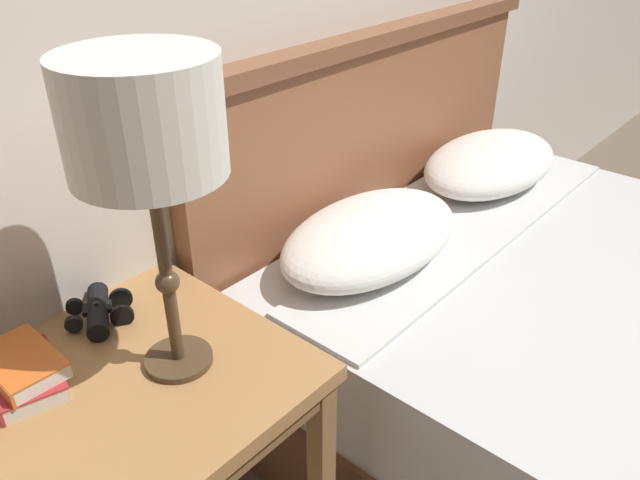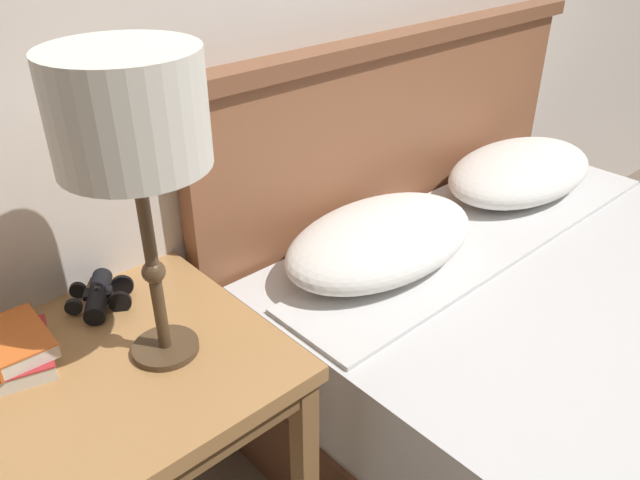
% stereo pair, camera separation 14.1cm
% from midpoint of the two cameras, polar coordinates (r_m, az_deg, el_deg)
% --- Properties ---
extents(nightstand, '(0.58, 0.58, 0.67)m').
position_cam_midpoint_polar(nightstand, '(1.33, -19.39, -14.49)').
color(nightstand, '#AD7A47').
rests_on(nightstand, ground_plane).
extents(bed, '(1.59, 1.94, 1.10)m').
position_cam_midpoint_polar(bed, '(1.88, 24.21, -11.07)').
color(bed, brown).
rests_on(bed, ground_plane).
extents(table_lamp, '(0.25, 0.25, 0.59)m').
position_cam_midpoint_polar(table_lamp, '(1.03, -19.63, 9.71)').
color(table_lamp, '#4C3823').
rests_on(table_lamp, nightstand).
extents(book_on_nightstand, '(0.16, 0.20, 0.03)m').
position_cam_midpoint_polar(book_on_nightstand, '(1.32, -28.30, -11.15)').
color(book_on_nightstand, silver).
rests_on(book_on_nightstand, nightstand).
extents(book_stacked_on_top, '(0.12, 0.17, 0.03)m').
position_cam_midpoint_polar(book_stacked_on_top, '(1.30, -28.63, -10.02)').
color(book_stacked_on_top, silver).
rests_on(book_stacked_on_top, book_on_nightstand).
extents(binoculars_pair, '(0.16, 0.16, 0.05)m').
position_cam_midpoint_polar(binoculars_pair, '(1.42, -22.31, -6.10)').
color(binoculars_pair, black).
rests_on(binoculars_pair, nightstand).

